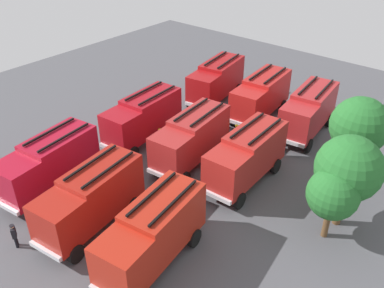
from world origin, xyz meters
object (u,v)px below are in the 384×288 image
fire_truck_5 (91,198)px  traffic_cone_0 (201,184)px  fire_truck_1 (143,117)px  fire_truck_2 (49,163)px  tree_1 (349,169)px  fire_truck_7 (247,155)px  firefighter_3 (160,138)px  firefighter_2 (14,235)px  fire_truck_4 (191,138)px  fire_truck_8 (152,233)px  fire_truck_3 (261,95)px  tree_2 (333,194)px  firefighter_0 (236,134)px  tree_0 (359,126)px  fire_truck_0 (216,80)px  fire_truck_6 (309,110)px

fire_truck_5 → traffic_cone_0: size_ratio=12.99×
fire_truck_1 → fire_truck_5: 10.34m
fire_truck_2 → tree_1: (-9.21, 16.30, 1.92)m
fire_truck_7 → fire_truck_2: bearing=-48.6°
fire_truck_2 → firefighter_3: bearing=158.3°
firefighter_2 → tree_1: 19.38m
fire_truck_1 → fire_truck_4: (0.03, 5.04, 0.00)m
fire_truck_2 → fire_truck_8: bearing=80.9°
fire_truck_1 → fire_truck_3: 10.72m
tree_1 → traffic_cone_0: size_ratio=10.53×
fire_truck_8 → tree_2: 10.21m
firefighter_0 → firefighter_3: (4.36, -4.15, 0.01)m
firefighter_3 → tree_0: bearing=6.4°
fire_truck_7 → tree_0: 7.74m
fire_truck_3 → firefighter_0: (5.28, 1.12, -1.14)m
firefighter_2 → firefighter_0: bearing=19.4°
fire_truck_8 → tree_2: bearing=133.5°
fire_truck_0 → firefighter_3: bearing=2.9°
firefighter_0 → fire_truck_4: bearing=79.1°
fire_truck_8 → firefighter_2: bearing=-66.5°
fire_truck_1 → fire_truck_3: size_ratio=0.99×
fire_truck_6 → fire_truck_4: bearing=-32.1°
fire_truck_1 → fire_truck_5: bearing=24.4°
fire_truck_1 → fire_truck_8: same height
traffic_cone_0 → tree_2: bearing=97.4°
fire_truck_7 → fire_truck_8: 9.45m
fire_truck_6 → fire_truck_7: size_ratio=1.02×
tree_1 → tree_2: 1.80m
fire_truck_5 → firefighter_3: (-8.90, -2.90, -1.13)m
firefighter_0 → fire_truck_8: bearing=109.9°
fire_truck_8 → firefighter_0: (-13.02, -3.62, -1.14)m
tree_0 → tree_2: size_ratio=1.32×
fire_truck_0 → fire_truck_2: same height
firefighter_2 → tree_0: 22.58m
fire_truck_5 → fire_truck_8: bearing=85.3°
fire_truck_0 → fire_truck_8: bearing=19.1°
fire_truck_4 → tree_1: (-0.66, 11.17, 1.92)m
firefighter_2 → tree_2: bearing=-17.1°
fire_truck_0 → fire_truck_2: bearing=-9.1°
fire_truck_8 → tree_2: (-7.96, 6.31, 0.96)m
fire_truck_3 → fire_truck_8: 18.91m
fire_truck_3 → traffic_cone_0: fire_truck_3 is taller
fire_truck_3 → fire_truck_7: (8.86, 4.39, 0.00)m
fire_truck_3 → tree_0: bearing=64.3°
fire_truck_2 → traffic_cone_0: (-6.57, 7.65, -1.87)m
fire_truck_4 → tree_2: (0.87, 11.07, 0.96)m
firefighter_2 → traffic_cone_0: size_ratio=2.78×
firefighter_0 → firefighter_2: (17.27, -3.28, -0.13)m
fire_truck_8 → tree_0: (-14.67, 5.00, 1.97)m
fire_truck_0 → firefighter_2: fire_truck_0 is taller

